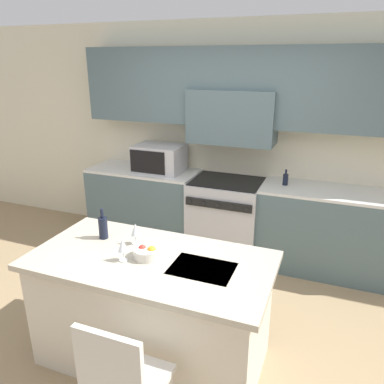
# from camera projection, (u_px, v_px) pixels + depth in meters

# --- Properties ---
(ground_plane) EXTENTS (10.00, 10.00, 0.00)m
(ground_plane) POSITION_uv_depth(u_px,v_px,m) (170.00, 339.00, 3.20)
(ground_plane) COLOR #997F5B
(back_cabinetry) EXTENTS (10.00, 0.46, 2.70)m
(back_cabinetry) POSITION_uv_depth(u_px,v_px,m) (235.00, 120.00, 4.36)
(back_cabinetry) COLOR beige
(back_cabinetry) RESTS_ON ground_plane
(back_counter) EXTENTS (3.61, 0.62, 0.95)m
(back_counter) POSITION_uv_depth(u_px,v_px,m) (226.00, 216.00, 4.52)
(back_counter) COLOR #4C6066
(back_counter) RESTS_ON ground_plane
(range_stove) EXTENTS (0.82, 0.70, 0.93)m
(range_stove) POSITION_uv_depth(u_px,v_px,m) (226.00, 217.00, 4.50)
(range_stove) COLOR #B7B7BC
(range_stove) RESTS_ON ground_plane
(microwave) EXTENTS (0.58, 0.44, 0.33)m
(microwave) POSITION_uv_depth(u_px,v_px,m) (159.00, 158.00, 4.61)
(microwave) COLOR #B7B7BC
(microwave) RESTS_ON back_counter
(kitchen_island) EXTENTS (1.78, 0.91, 0.90)m
(kitchen_island) POSITION_uv_depth(u_px,v_px,m) (152.00, 309.00, 2.87)
(kitchen_island) COLOR beige
(kitchen_island) RESTS_ON ground_plane
(island_chair) EXTENTS (0.42, 0.40, 0.98)m
(island_chair) POSITION_uv_depth(u_px,v_px,m) (122.00, 383.00, 2.08)
(island_chair) COLOR beige
(island_chair) RESTS_ON ground_plane
(wine_bottle) EXTENTS (0.07, 0.07, 0.25)m
(wine_bottle) POSITION_uv_depth(u_px,v_px,m) (103.00, 227.00, 3.00)
(wine_bottle) COLOR black
(wine_bottle) RESTS_ON kitchen_island
(wine_glass_near) EXTENTS (0.07, 0.07, 0.18)m
(wine_glass_near) POSITION_uv_depth(u_px,v_px,m) (123.00, 246.00, 2.65)
(wine_glass_near) COLOR white
(wine_glass_near) RESTS_ON kitchen_island
(wine_glass_far) EXTENTS (0.07, 0.07, 0.18)m
(wine_glass_far) POSITION_uv_depth(u_px,v_px,m) (135.00, 230.00, 2.89)
(wine_glass_far) COLOR white
(wine_glass_far) RESTS_ON kitchen_island
(fruit_bowl) EXTENTS (0.20, 0.20, 0.10)m
(fruit_bowl) POSITION_uv_depth(u_px,v_px,m) (147.00, 252.00, 2.72)
(fruit_bowl) COLOR silver
(fruit_bowl) RESTS_ON kitchen_island
(oil_bottle_on_counter) EXTENTS (0.06, 0.06, 0.18)m
(oil_bottle_on_counter) POSITION_uv_depth(u_px,v_px,m) (285.00, 179.00, 4.13)
(oil_bottle_on_counter) COLOR black
(oil_bottle_on_counter) RESTS_ON back_counter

